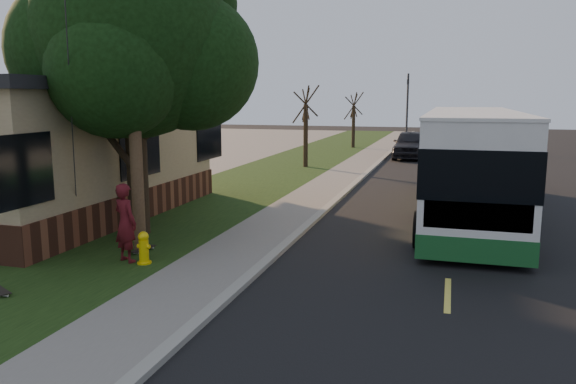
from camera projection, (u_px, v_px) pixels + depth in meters
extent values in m
plane|color=black|center=(253.00, 277.00, 11.95)|extent=(120.00, 120.00, 0.00)
cube|color=black|center=(451.00, 202.00, 20.31)|extent=(8.00, 80.00, 0.01)
cube|color=gray|center=(342.00, 195.00, 21.40)|extent=(0.25, 80.00, 0.12)
cube|color=slate|center=(316.00, 194.00, 21.68)|extent=(2.00, 80.00, 0.08)
cube|color=black|center=(232.00, 190.00, 22.65)|extent=(5.00, 80.00, 0.07)
cube|color=slate|center=(26.00, 180.00, 25.41)|extent=(15.00, 80.00, 0.04)
cylinder|color=yellow|center=(144.00, 252.00, 12.61)|extent=(0.22, 0.22, 0.55)
sphere|color=yellow|center=(143.00, 237.00, 12.55)|extent=(0.24, 0.24, 0.24)
cylinder|color=yellow|center=(144.00, 246.00, 12.59)|extent=(0.30, 0.10, 0.10)
cylinder|color=yellow|center=(144.00, 246.00, 12.59)|extent=(0.10, 0.18, 0.10)
cylinder|color=yellow|center=(144.00, 263.00, 12.65)|extent=(0.32, 0.32, 0.04)
cylinder|color=#473321|center=(132.00, 62.00, 13.03)|extent=(0.30, 0.30, 9.00)
cylinder|color=#2D2D30|center=(70.00, 96.00, 12.37)|extent=(2.52, 3.21, 7.60)
cylinder|color=black|center=(137.00, 161.00, 15.12)|extent=(0.56, 0.56, 4.00)
sphere|color=black|center=(131.00, 39.00, 14.58)|extent=(5.20, 5.20, 5.20)
sphere|color=black|center=(191.00, 63.00, 14.86)|extent=(3.60, 3.60, 3.60)
sphere|color=black|center=(83.00, 50.00, 14.59)|extent=(3.80, 3.80, 3.80)
sphere|color=black|center=(115.00, 72.00, 13.42)|extent=(3.20, 3.20, 3.20)
sphere|color=black|center=(139.00, 30.00, 16.00)|extent=(3.40, 3.40, 3.40)
sphere|color=black|center=(183.00, 4.00, 15.30)|extent=(3.00, 3.00, 3.00)
cylinder|color=black|center=(306.00, 136.00, 29.65)|extent=(0.24, 0.24, 3.30)
cylinder|color=black|center=(306.00, 104.00, 29.38)|extent=(1.38, 0.57, 2.01)
cylinder|color=black|center=(306.00, 104.00, 29.38)|extent=(0.74, 1.21, 1.58)
cylinder|color=black|center=(306.00, 104.00, 29.38)|extent=(0.65, 1.05, 1.95)
cylinder|color=black|center=(306.00, 104.00, 29.38)|extent=(1.28, 0.53, 1.33)
cylinder|color=black|center=(306.00, 104.00, 29.38)|extent=(0.75, 1.21, 1.70)
cylinder|color=black|center=(353.00, 127.00, 40.89)|extent=(0.24, 0.24, 3.03)
cylinder|color=black|center=(354.00, 106.00, 40.64)|extent=(1.38, 0.57, 2.01)
cylinder|color=black|center=(354.00, 106.00, 40.64)|extent=(0.74, 1.21, 1.58)
cylinder|color=black|center=(354.00, 106.00, 40.64)|extent=(0.65, 1.05, 1.95)
cylinder|color=black|center=(354.00, 106.00, 40.64)|extent=(1.28, 0.53, 1.33)
cylinder|color=black|center=(354.00, 106.00, 40.64)|extent=(0.75, 1.21, 1.70)
cylinder|color=#2D2D30|center=(407.00, 110.00, 43.51)|extent=(0.16, 0.16, 5.50)
imported|color=black|center=(408.00, 87.00, 43.22)|extent=(0.18, 0.22, 1.10)
cube|color=silver|center=(471.00, 157.00, 17.82)|extent=(2.56, 12.30, 2.77)
cube|color=#185425|center=(468.00, 201.00, 18.06)|extent=(2.58, 12.32, 0.56)
cube|color=black|center=(471.00, 150.00, 17.78)|extent=(2.60, 12.34, 1.13)
cube|color=black|center=(479.00, 193.00, 12.06)|extent=(2.26, 0.06, 1.64)
cube|color=yellow|center=(482.00, 128.00, 11.83)|extent=(1.64, 0.06, 0.36)
cube|color=#FFF2CC|center=(439.00, 244.00, 12.46)|extent=(0.26, 0.04, 0.15)
cube|color=#FFF2CC|center=(513.00, 249.00, 12.03)|extent=(0.26, 0.04, 0.15)
cube|color=silver|center=(473.00, 112.00, 17.58)|extent=(2.61, 12.35, 0.08)
cylinder|color=black|center=(420.00, 230.00, 14.15)|extent=(0.29, 0.94, 0.94)
cylinder|color=black|center=(529.00, 237.00, 13.44)|extent=(0.29, 0.94, 0.94)
cylinder|color=black|center=(426.00, 204.00, 17.44)|extent=(0.29, 0.94, 0.94)
cylinder|color=black|center=(514.00, 209.00, 16.74)|extent=(0.29, 0.94, 0.94)
cylinder|color=black|center=(432.00, 179.00, 22.68)|extent=(0.29, 0.94, 0.94)
cylinder|color=black|center=(500.00, 182.00, 21.97)|extent=(0.29, 0.94, 0.94)
imported|color=#4F0F15|center=(125.00, 223.00, 12.67)|extent=(0.78, 0.66, 1.81)
cube|color=black|center=(144.00, 249.00, 13.64)|extent=(0.30, 0.78, 0.02)
cylinder|color=silver|center=(136.00, 253.00, 13.40)|extent=(0.18, 0.07, 0.05)
cylinder|color=silver|center=(151.00, 248.00, 13.88)|extent=(0.18, 0.07, 0.05)
cylinder|color=silver|center=(4.00, 295.00, 10.57)|extent=(0.13, 0.18, 0.05)
cube|color=#133316|center=(16.00, 207.00, 16.11)|extent=(1.49, 1.20, 1.23)
cube|color=#133316|center=(14.00, 184.00, 16.00)|extent=(1.54, 1.25, 0.08)
imported|color=black|center=(410.00, 144.00, 34.60)|extent=(2.14, 5.07, 1.71)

